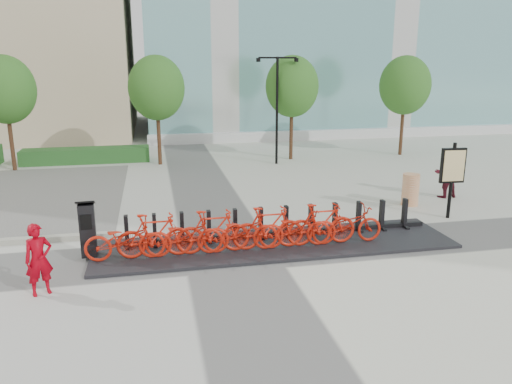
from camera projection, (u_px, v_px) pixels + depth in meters
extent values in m
plane|color=beige|center=(230.00, 253.00, 12.89)|extent=(120.00, 120.00, 0.00)
cube|color=#296F26|center=(86.00, 155.00, 24.29)|extent=(6.00, 1.20, 0.70)
cylinder|color=#4D2F1F|center=(11.00, 137.00, 22.27)|extent=(0.18, 0.18, 3.00)
ellipsoid|color=#366C2C|center=(5.00, 90.00, 21.73)|extent=(2.60, 2.60, 2.99)
cylinder|color=#4D2F1F|center=(159.00, 133.00, 23.56)|extent=(0.18, 0.18, 3.00)
ellipsoid|color=#366C2C|center=(157.00, 88.00, 23.02)|extent=(2.60, 2.60, 2.99)
cylinder|color=#4D2F1F|center=(291.00, 129.00, 24.85)|extent=(0.18, 0.18, 3.00)
ellipsoid|color=#366C2C|center=(292.00, 86.00, 24.31)|extent=(2.60, 2.60, 2.99)
cylinder|color=#4D2F1F|center=(402.00, 126.00, 26.04)|extent=(0.18, 0.18, 3.00)
ellipsoid|color=#366C2C|center=(405.00, 85.00, 25.50)|extent=(2.60, 2.60, 2.99)
cylinder|color=black|center=(277.00, 112.00, 23.45)|extent=(0.12, 0.12, 5.00)
cube|color=black|center=(268.00, 58.00, 22.73)|extent=(0.90, 0.08, 0.08)
cube|color=black|center=(287.00, 58.00, 22.91)|extent=(0.90, 0.08, 0.08)
cylinder|color=black|center=(258.00, 60.00, 22.67)|extent=(0.20, 0.20, 0.18)
cylinder|color=black|center=(296.00, 60.00, 23.03)|extent=(0.20, 0.20, 0.18)
cube|color=black|center=(276.00, 244.00, 13.42)|extent=(9.60, 2.40, 0.08)
imported|color=red|center=(125.00, 240.00, 12.17)|extent=(1.94, 0.68, 1.02)
imported|color=red|center=(155.00, 235.00, 12.30)|extent=(1.88, 0.53, 1.13)
imported|color=red|center=(184.00, 236.00, 12.46)|extent=(1.94, 0.68, 1.02)
imported|color=red|center=(213.00, 231.00, 12.59)|extent=(1.88, 0.53, 1.13)
imported|color=red|center=(241.00, 232.00, 12.74)|extent=(1.94, 0.68, 1.02)
imported|color=red|center=(268.00, 228.00, 12.87)|extent=(1.88, 0.53, 1.13)
imported|color=red|center=(295.00, 228.00, 13.03)|extent=(1.94, 0.68, 1.02)
imported|color=red|center=(321.00, 224.00, 13.16)|extent=(1.88, 0.53, 1.13)
imported|color=red|center=(347.00, 224.00, 13.32)|extent=(1.94, 0.68, 1.02)
cube|color=black|center=(88.00, 230.00, 12.36)|extent=(0.39, 0.34, 1.34)
cube|color=black|center=(85.00, 203.00, 12.18)|extent=(0.47, 0.40, 0.17)
cube|color=black|center=(86.00, 222.00, 12.13)|extent=(0.27, 0.03, 0.38)
imported|color=#9E000E|center=(39.00, 260.00, 10.46)|extent=(0.67, 0.58, 1.56)
imported|color=#541521|center=(446.00, 173.00, 17.98)|extent=(0.90, 0.71, 1.80)
cylinder|color=orange|center=(410.00, 190.00, 17.05)|extent=(0.76, 0.76, 1.10)
cylinder|color=black|center=(451.00, 181.00, 15.50)|extent=(0.11, 0.11, 2.40)
cube|color=black|center=(453.00, 165.00, 15.37)|extent=(0.79, 0.16, 1.09)
cube|color=#F1D68C|center=(454.00, 166.00, 15.31)|extent=(0.68, 0.07, 0.96)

